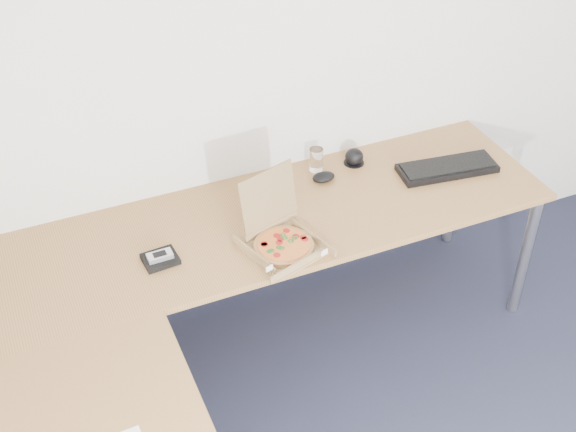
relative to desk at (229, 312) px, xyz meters
name	(u,v)px	position (x,y,z in m)	size (l,w,h in m)	color
desk	(229,312)	(0.00, 0.00, 0.00)	(2.50, 2.20, 0.73)	#A06F3D
pizza_box	(282,241)	(0.32, 0.23, 0.06)	(0.27, 0.32, 0.28)	#9C7A4C
drinking_glass	(316,159)	(0.68, 0.68, 0.09)	(0.06, 0.06, 0.11)	white
keyboard	(447,168)	(1.23, 0.43, 0.04)	(0.46, 0.16, 0.03)	black
mouse	(324,177)	(0.67, 0.59, 0.05)	(0.11, 0.07, 0.04)	black
wallet	(160,259)	(-0.16, 0.35, 0.04)	(0.13, 0.11, 0.02)	black
phone	(160,256)	(-0.16, 0.34, 0.06)	(0.10, 0.05, 0.02)	#B2B5BA
dome_speaker	(354,156)	(0.86, 0.66, 0.07)	(0.10, 0.10, 0.08)	black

